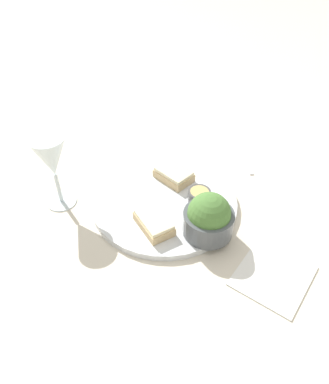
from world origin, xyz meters
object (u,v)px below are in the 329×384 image
(wine_glass, at_px, (51,159))
(napkin, at_px, (273,275))
(sauce_ramekin, at_px, (199,195))
(cheese_toast_far, at_px, (154,223))
(fork, at_px, (242,152))
(cheese_toast_near, at_px, (174,175))
(salad_bowl, at_px, (209,218))

(wine_glass, bearing_deg, napkin, -141.59)
(sauce_ramekin, bearing_deg, cheese_toast_far, 102.66)
(napkin, height_order, fork, same)
(sauce_ramekin, xyz_separation_m, wine_glass, (0.14, 0.26, 0.09))
(sauce_ramekin, bearing_deg, wine_glass, 61.23)
(wine_glass, xyz_separation_m, napkin, (-0.36, -0.28, -0.11))
(napkin, relative_size, fork, 1.03)
(wine_glass, height_order, napkin, wine_glass)
(napkin, bearing_deg, cheese_toast_near, 7.62)
(wine_glass, distance_m, napkin, 0.47)
(sauce_ramekin, height_order, wine_glass, wine_glass)
(sauce_ramekin, bearing_deg, napkin, -173.17)
(fork, bearing_deg, napkin, 152.94)
(salad_bowl, height_order, sauce_ramekin, salad_bowl)
(salad_bowl, xyz_separation_m, cheese_toast_far, (0.06, 0.09, -0.02))
(salad_bowl, distance_m, wine_glass, 0.33)
(salad_bowl, relative_size, sauce_ramekin, 2.03)
(wine_glass, bearing_deg, sauce_ramekin, -118.77)
(sauce_ramekin, xyz_separation_m, cheese_toast_far, (-0.03, 0.12, -0.00))
(wine_glass, height_order, fork, wine_glass)
(salad_bowl, distance_m, cheese_toast_far, 0.11)
(cheese_toast_near, bearing_deg, cheese_toast_far, 137.59)
(cheese_toast_far, relative_size, wine_glass, 0.52)
(salad_bowl, relative_size, cheese_toast_near, 1.04)
(fork, bearing_deg, cheese_toast_far, 114.07)
(salad_bowl, xyz_separation_m, sauce_ramekin, (0.08, -0.03, -0.02))
(cheese_toast_near, relative_size, cheese_toast_far, 1.08)
(salad_bowl, distance_m, napkin, 0.15)
(cheese_toast_near, xyz_separation_m, napkin, (-0.30, -0.04, -0.02))
(cheese_toast_far, distance_m, napkin, 0.24)
(salad_bowl, height_order, cheese_toast_far, salad_bowl)
(salad_bowl, xyz_separation_m, wine_glass, (0.22, 0.23, 0.06))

